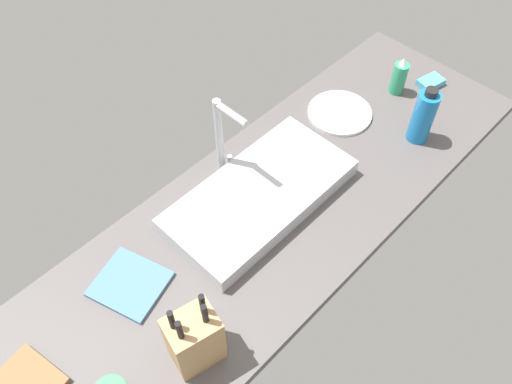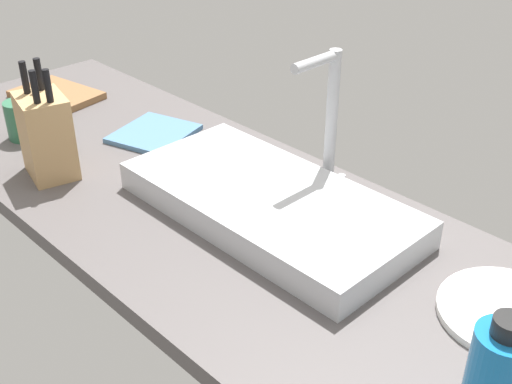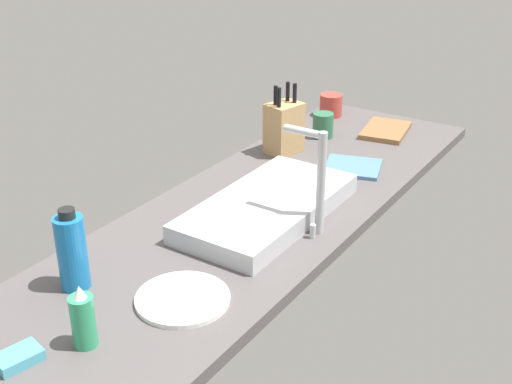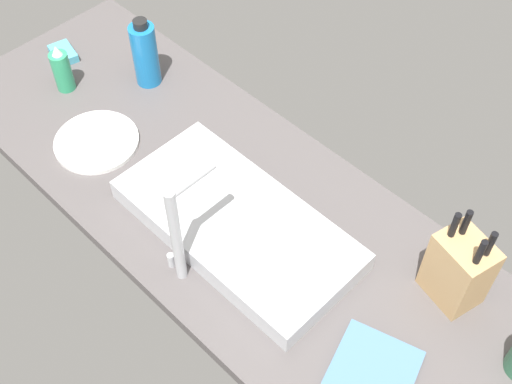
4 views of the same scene
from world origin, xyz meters
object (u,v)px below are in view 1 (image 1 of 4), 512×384
(knife_block, at_px, (194,339))
(dinner_plate, at_px, (340,113))
(sink_basin, at_px, (260,195))
(soap_bottle, at_px, (399,77))
(dish_sponge, at_px, (431,82))
(dish_towel, at_px, (130,284))
(faucet, at_px, (222,135))
(water_bottle, at_px, (423,116))

(knife_block, bearing_deg, dinner_plate, 30.66)
(sink_basin, bearing_deg, soap_bottle, -0.64)
(sink_basin, xyz_separation_m, dish_sponge, (0.81, -0.08, -0.02))
(dish_towel, bearing_deg, faucet, 12.93)
(water_bottle, bearing_deg, sink_basin, 161.09)
(faucet, bearing_deg, dish_towel, -167.07)
(soap_bottle, bearing_deg, dish_towel, 176.88)
(water_bottle, height_order, dish_sponge, water_bottle)
(soap_bottle, height_order, dinner_plate, soap_bottle)
(sink_basin, xyz_separation_m, knife_block, (-0.44, -0.21, 0.06))
(sink_basin, relative_size, faucet, 1.98)
(water_bottle, relative_size, dinner_plate, 0.93)
(sink_basin, distance_m, dinner_plate, 0.47)
(knife_block, height_order, soap_bottle, knife_block)
(knife_block, bearing_deg, dish_sponge, 19.87)
(knife_block, xyz_separation_m, soap_bottle, (1.14, 0.21, -0.03))
(dish_towel, height_order, dish_sponge, dish_sponge)
(sink_basin, distance_m, faucet, 0.21)
(water_bottle, bearing_deg, faucet, 147.64)
(water_bottle, distance_m, dinner_plate, 0.28)
(faucet, bearing_deg, sink_basin, -91.91)
(soap_bottle, height_order, water_bottle, water_bottle)
(faucet, relative_size, dish_towel, 1.63)
(faucet, height_order, dish_sponge, faucet)
(dinner_plate, xyz_separation_m, dish_sponge, (0.35, -0.14, 0.01))
(sink_basin, bearing_deg, dinner_plate, 7.65)
(dish_sponge, bearing_deg, sink_basin, 174.45)
(knife_block, bearing_deg, soap_bottle, 23.98)
(faucet, relative_size, dinner_plate, 1.33)
(faucet, xyz_separation_m, dish_towel, (-0.45, -0.10, -0.16))
(knife_block, distance_m, dinner_plate, 0.95)
(soap_bottle, bearing_deg, water_bottle, -128.05)
(faucet, xyz_separation_m, water_bottle, (0.55, -0.35, -0.07))
(soap_bottle, distance_m, dinner_plate, 0.25)
(dish_towel, bearing_deg, water_bottle, -13.73)
(sink_basin, xyz_separation_m, water_bottle, (0.55, -0.19, 0.07))
(faucet, xyz_separation_m, dish_sponge, (0.80, -0.24, -0.16))
(sink_basin, relative_size, dish_towel, 3.22)
(faucet, relative_size, dish_sponge, 3.25)
(soap_bottle, height_order, dish_towel, soap_bottle)
(soap_bottle, xyz_separation_m, water_bottle, (-0.14, -0.18, 0.03))
(soap_bottle, distance_m, dish_towel, 1.14)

